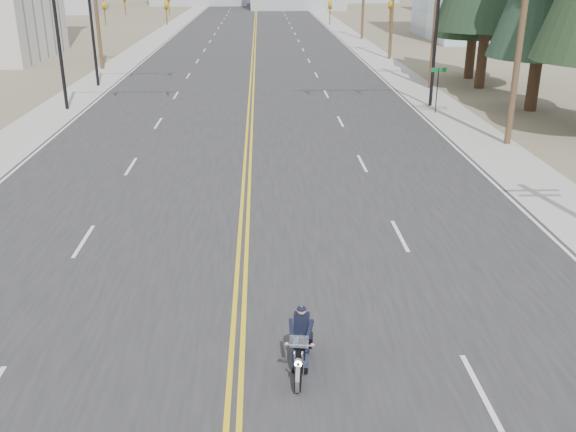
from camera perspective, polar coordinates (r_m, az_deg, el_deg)
The scene contains 11 objects.
road at distance 77.09m, azimuth -3.00°, elevation 15.41°, with size 20.00×200.00×0.01m, color #303033.
sidewalk_left at distance 78.04m, azimuth -11.77°, elevation 15.08°, with size 3.00×200.00×0.01m, color #A5A5A0.
sidewalk_right at distance 77.85m, azimuth 5.81°, elevation 15.39°, with size 3.00×200.00×0.01m, color #A5A5A0.
traffic_mast_left at distance 39.96m, azimuth -17.01°, elevation 16.03°, with size 7.10×0.26×7.00m.
traffic_mast_right at distance 39.68m, azimuth 10.15°, elevation 16.57°, with size 7.10×0.26×7.00m.
traffic_mast_far at distance 47.82m, azimuth -15.09°, elevation 16.90°, with size 6.10×0.26×7.00m.
street_sign at distance 38.57m, azimuth 13.16°, elevation 11.51°, with size 0.90×0.06×2.62m.
utility_pole_b at distance 32.02m, azimuth 20.19°, elevation 16.42°, with size 2.20×0.30×11.50m.
utility_pole_c at distance 46.28m, azimuth 13.09°, elevation 18.01°, with size 2.20×0.30×11.00m.
utility_pole_left at distance 56.28m, azimuth -16.76°, elevation 17.94°, with size 2.20×0.30×10.50m.
motorcyclist at distance 13.73m, azimuth 1.13°, elevation -11.14°, with size 0.79×1.83×1.43m, color black, non-canonical shape.
Camera 1 is at (0.62, -6.66, 8.11)m, focal length 40.00 mm.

